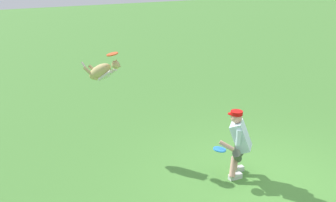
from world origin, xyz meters
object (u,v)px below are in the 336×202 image
(person, at_px, (238,142))
(dog, at_px, (102,71))
(frisbee_held, at_px, (220,149))
(frisbee_flying, at_px, (112,54))

(person, xyz_separation_m, dog, (1.81, -2.36, 0.98))
(person, xyz_separation_m, frisbee_held, (0.38, -0.03, -0.09))
(frisbee_flying, bearing_deg, person, 127.55)
(dog, height_order, frisbee_flying, frisbee_flying)
(dog, distance_m, frisbee_flying, 0.48)
(dog, xyz_separation_m, frisbee_held, (-1.42, 2.33, -1.07))
(frisbee_flying, xyz_separation_m, frisbee_held, (-1.26, 2.10, -1.46))
(frisbee_flying, relative_size, frisbee_held, 1.01)
(person, height_order, dog, dog)
(frisbee_flying, height_order, frisbee_held, frisbee_flying)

